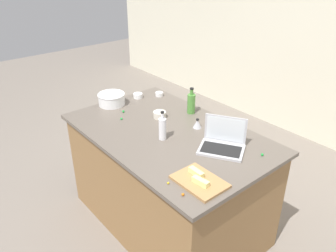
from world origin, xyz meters
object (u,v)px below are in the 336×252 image
at_px(laptop, 223,143).
at_px(ramekin_small, 159,94).
at_px(cutting_board, 200,181).
at_px(mixing_bowl_large, 112,99).
at_px(butter_stick_right, 196,173).
at_px(butter_stick_left, 201,182).
at_px(bottle_olive, 191,103).
at_px(ramekin_wide, 160,115).
at_px(bottle_vinegar, 162,128).
at_px(ramekin_medium, 138,96).
at_px(kitchen_timer, 197,124).

bearing_deg(laptop, ramekin_small, 166.13).
bearing_deg(cutting_board, ramekin_small, 151.60).
bearing_deg(cutting_board, mixing_bowl_large, 171.33).
bearing_deg(butter_stick_right, butter_stick_left, -28.48).
bearing_deg(butter_stick_left, bottle_olive, 139.89).
bearing_deg(laptop, ramekin_wide, -177.16).
bearing_deg(bottle_vinegar, ramekin_medium, 157.50).
xyz_separation_m(mixing_bowl_large, butter_stick_left, (1.38, -0.23, -0.02)).
height_order(bottle_olive, ramekin_wide, bottle_olive).
distance_m(butter_stick_left, kitchen_timer, 0.75).
xyz_separation_m(bottle_vinegar, kitchen_timer, (0.04, 0.33, -0.06)).
distance_m(bottle_vinegar, ramekin_wide, 0.37).
distance_m(butter_stick_right, ramekin_medium, 1.35).
bearing_deg(ramekin_medium, butter_stick_left, -20.38).
bearing_deg(bottle_olive, mixing_bowl_large, -143.65).
height_order(ramekin_medium, ramekin_wide, ramekin_wide).
distance_m(mixing_bowl_large, kitchen_timer, 0.87).
xyz_separation_m(bottle_vinegar, butter_stick_right, (0.51, -0.14, -0.05)).
relative_size(laptop, butter_stick_right, 3.46).
relative_size(cutting_board, kitchen_timer, 4.11).
height_order(butter_stick_left, ramekin_wide, same).
height_order(cutting_board, butter_stick_right, butter_stick_right).
height_order(butter_stick_right, ramekin_medium, butter_stick_right).
height_order(bottle_vinegar, ramekin_wide, bottle_vinegar).
bearing_deg(bottle_olive, ramekin_wide, -110.80).
bearing_deg(mixing_bowl_large, butter_stick_right, -8.04).
xyz_separation_m(butter_stick_left, butter_stick_right, (-0.08, 0.05, 0.00)).
bearing_deg(cutting_board, bottle_olive, 139.75).
height_order(bottle_vinegar, ramekin_small, bottle_vinegar).
distance_m(laptop, ramekin_small, 1.08).
distance_m(cutting_board, butter_stick_right, 0.06).
bearing_deg(ramekin_medium, kitchen_timer, 0.66).
relative_size(butter_stick_left, ramekin_medium, 1.26).
bearing_deg(bottle_vinegar, butter_stick_right, -15.62).
height_order(ramekin_medium, kitchen_timer, kitchen_timer).
bearing_deg(ramekin_wide, mixing_bowl_large, -161.06).
xyz_separation_m(mixing_bowl_large, cutting_board, (1.35, -0.21, -0.05)).
relative_size(laptop, mixing_bowl_large, 1.55).
bearing_deg(mixing_bowl_large, ramekin_small, 75.81).
bearing_deg(ramekin_medium, bottle_olive, 15.65).
distance_m(bottle_olive, butter_stick_left, 1.03).
height_order(mixing_bowl_large, butter_stick_left, mixing_bowl_large).
height_order(laptop, butter_stick_right, laptop).
bearing_deg(ramekin_small, butter_stick_right, -28.62).
height_order(laptop, butter_stick_left, laptop).
bearing_deg(butter_stick_left, bottle_vinegar, 162.44).
xyz_separation_m(ramekin_small, kitchen_timer, (0.71, -0.18, 0.02)).
relative_size(butter_stick_right, ramekin_small, 1.49).
distance_m(butter_stick_right, ramekin_small, 1.34).
bearing_deg(ramekin_medium, mixing_bowl_large, -94.66).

